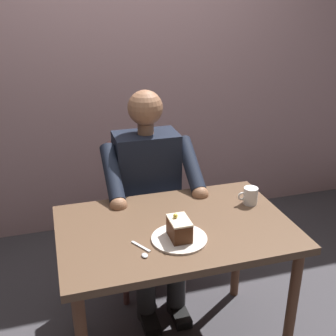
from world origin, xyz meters
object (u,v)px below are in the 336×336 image
(chair, at_px, (144,207))
(cake_slice, at_px, (179,228))
(dessert_spoon, at_px, (143,251))
(dining_table, at_px, (175,242))
(coffee_cup, at_px, (250,195))
(seated_person, at_px, (150,197))

(chair, distance_m, cake_slice, 0.83)
(cake_slice, height_order, dessert_spoon, cake_slice)
(cake_slice, relative_size, dessert_spoon, 0.91)
(dining_table, bearing_deg, dessert_spoon, 40.82)
(dessert_spoon, bearing_deg, dining_table, -139.18)
(dining_table, height_order, coffee_cup, coffee_cup)
(dining_table, xyz_separation_m, dessert_spoon, (0.19, 0.17, 0.10))
(chair, distance_m, seated_person, 0.23)
(seated_person, relative_size, coffee_cup, 11.66)
(chair, relative_size, dessert_spoon, 6.55)
(cake_slice, xyz_separation_m, coffee_cup, (-0.45, -0.22, -0.01))
(chair, relative_size, cake_slice, 7.21)
(seated_person, height_order, coffee_cup, seated_person)
(dining_table, relative_size, chair, 1.19)
(seated_person, bearing_deg, cake_slice, 88.10)
(dining_table, relative_size, coffee_cup, 10.05)
(coffee_cup, bearing_deg, seated_person, -41.55)
(seated_person, height_order, cake_slice, seated_person)
(cake_slice, distance_m, dessert_spoon, 0.19)
(dessert_spoon, bearing_deg, seated_person, -106.71)
(seated_person, relative_size, dessert_spoon, 9.07)
(dining_table, xyz_separation_m, seated_person, (0.00, -0.48, 0.01))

